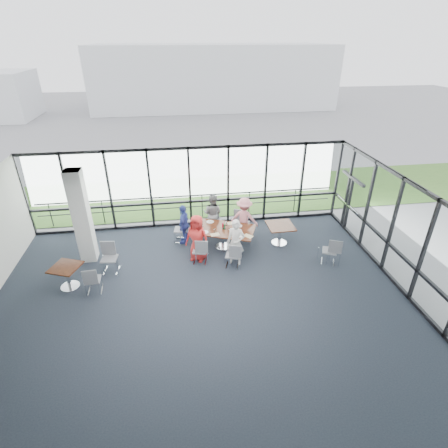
{
  "coord_description": "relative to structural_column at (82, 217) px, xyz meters",
  "views": [
    {
      "loc": [
        -0.48,
        -7.57,
        6.78
      ],
      "look_at": [
        1.02,
        2.79,
        1.1
      ],
      "focal_mm": 28.0,
      "sensor_mm": 36.0,
      "label": 1
    }
  ],
  "objects": [
    {
      "name": "ceiling",
      "position": [
        3.6,
        -3.0,
        1.6
      ],
      "size": [
        12.0,
        10.0,
        0.04
      ],
      "primitive_type": "cube",
      "color": "silver",
      "rests_on": "ground"
    },
    {
      "name": "plate_nl",
      "position": [
        3.95,
        -0.08,
        -0.84
      ],
      "size": [
        0.27,
        0.27,
        0.01
      ],
      "primitive_type": "cylinder",
      "color": "white",
      "rests_on": "main_table"
    },
    {
      "name": "exit_door",
      "position": [
        9.6,
        0.75,
        -0.55
      ],
      "size": [
        0.12,
        1.6,
        2.1
      ],
      "primitive_type": "cube",
      "color": "black",
      "rests_on": "ground"
    },
    {
      "name": "chair_main_end",
      "position": [
        3.14,
        0.73,
        -1.13
      ],
      "size": [
        0.53,
        0.53,
        0.94
      ],
      "primitive_type": null,
      "rotation": [
        0.0,
        0.0,
        -1.73
      ],
      "color": "gray",
      "rests_on": "ground"
    },
    {
      "name": "diner_near_left",
      "position": [
        3.66,
        -0.56,
        -0.78
      ],
      "size": [
        0.96,
        0.84,
        1.65
      ],
      "primitive_type": "imported",
      "rotation": [
        0.0,
        0.0,
        -0.48
      ],
      "color": "red",
      "rests_on": "ground"
    },
    {
      "name": "apron",
      "position": [
        3.6,
        7.0,
        -1.62
      ],
      "size": [
        80.0,
        70.0,
        0.02
      ],
      "primitive_type": "cube",
      "color": "gray",
      "rests_on": "ground"
    },
    {
      "name": "hangar_main",
      "position": [
        7.6,
        29.0,
        1.4
      ],
      "size": [
        24.0,
        10.0,
        6.0
      ],
      "primitive_type": "cube",
      "color": "silver",
      "rests_on": "ground"
    },
    {
      "name": "curtain_wall_back",
      "position": [
        3.6,
        2.0,
        0.0
      ],
      "size": [
        12.0,
        0.1,
        3.2
      ],
      "primitive_type": "cube",
      "color": "white",
      "rests_on": "ground"
    },
    {
      "name": "green_bottle",
      "position": [
        4.67,
        0.06,
        -0.75
      ],
      "size": [
        0.05,
        0.05,
        0.2
      ],
      "primitive_type": "cylinder",
      "color": "#1E6C38",
      "rests_on": "main_table"
    },
    {
      "name": "ketchup_bottle",
      "position": [
        4.64,
        0.17,
        -0.76
      ],
      "size": [
        0.06,
        0.06,
        0.18
      ],
      "primitive_type": "cylinder",
      "color": "#B90017",
      "rests_on": "main_table"
    },
    {
      "name": "tumbler_b",
      "position": [
        4.8,
        -0.22,
        -0.79
      ],
      "size": [
        0.06,
        0.06,
        0.13
      ],
      "primitive_type": "cylinder",
      "color": "white",
      "rests_on": "main_table"
    },
    {
      "name": "condiment_caddy",
      "position": [
        4.66,
        0.08,
        -0.83
      ],
      "size": [
        0.1,
        0.07,
        0.04
      ],
      "primitive_type": "cube",
      "color": "black",
      "rests_on": "main_table"
    },
    {
      "name": "grass_strip",
      "position": [
        3.6,
        5.0,
        -1.59
      ],
      "size": [
        80.0,
        5.0,
        0.01
      ],
      "primitive_type": "cube",
      "color": "#325722",
      "rests_on": "ground"
    },
    {
      "name": "chair_main_fl",
      "position": [
        4.5,
        1.27,
        -1.14
      ],
      "size": [
        0.52,
        0.52,
        0.92
      ],
      "primitive_type": null,
      "rotation": [
        0.0,
        0.0,
        2.95
      ],
      "color": "gray",
      "rests_on": "ground"
    },
    {
      "name": "diner_end",
      "position": [
        3.27,
        0.61,
        -0.85
      ],
      "size": [
        0.72,
        0.99,
        1.51
      ],
      "primitive_type": "imported",
      "rotation": [
        0.0,
        0.0,
        -1.87
      ],
      "color": "#35459E",
      "rests_on": "ground"
    },
    {
      "name": "main_table",
      "position": [
        4.62,
        0.09,
        -0.95
      ],
      "size": [
        2.51,
        1.96,
        0.75
      ],
      "rotation": [
        0.0,
        0.0,
        -0.39
      ],
      "color": "#391C10",
      "rests_on": "ground"
    },
    {
      "name": "menu_b",
      "position": [
        5.41,
        -0.55,
        -0.85
      ],
      "size": [
        0.38,
        0.38,
        0.0
      ],
      "primitive_type": "cube",
      "rotation": [
        0.0,
        0.0,
        -0.79
      ],
      "color": "beige",
      "rests_on": "main_table"
    },
    {
      "name": "chair_main_fr",
      "position": [
        5.5,
        0.95,
        -1.14
      ],
      "size": [
        0.61,
        0.61,
        0.91
      ],
      "primitive_type": null,
      "rotation": [
        0.0,
        0.0,
        2.63
      ],
      "color": "gray",
      "rests_on": "ground"
    },
    {
      "name": "floor",
      "position": [
        3.6,
        -3.0,
        -1.61
      ],
      "size": [
        12.0,
        10.0,
        0.02
      ],
      "primitive_type": "cube",
      "color": "#1E2430",
      "rests_on": "ground"
    },
    {
      "name": "plate_fl",
      "position": [
        4.23,
        0.66,
        -0.84
      ],
      "size": [
        0.27,
        0.27,
        0.01
      ],
      "primitive_type": "cylinder",
      "color": "white",
      "rests_on": "main_table"
    },
    {
      "name": "chair_spare_lb",
      "position": [
        0.82,
        -0.87,
        -1.11
      ],
      "size": [
        0.54,
        0.54,
        0.98
      ],
      "primitive_type": null,
      "rotation": [
        0.0,
        0.0,
        3.02
      ],
      "color": "gray",
      "rests_on": "ground"
    },
    {
      "name": "curtain_wall_right",
      "position": [
        9.6,
        -3.0,
        0.0
      ],
      "size": [
        0.1,
        10.0,
        3.2
      ],
      "primitive_type": "cube",
      "color": "white",
      "rests_on": "ground"
    },
    {
      "name": "plate_end",
      "position": [
        3.71,
        0.42,
        -0.84
      ],
      "size": [
        0.27,
        0.27,
        0.01
      ],
      "primitive_type": "cylinder",
      "color": "white",
      "rests_on": "main_table"
    },
    {
      "name": "side_table_left",
      "position": [
        -0.32,
        -1.52,
        -0.98
      ],
      "size": [
        1.02,
        1.02,
        0.75
      ],
      "rotation": [
        0.0,
        0.0,
        -0.37
      ],
      "color": "#391C10",
      "rests_on": "ground"
    },
    {
      "name": "chair_main_nr",
      "position": [
        4.76,
        -1.16,
        -1.16
      ],
      "size": [
        0.54,
        0.54,
        0.88
      ],
      "primitive_type": null,
      "rotation": [
        0.0,
        0.0,
        -0.31
      ],
      "color": "gray",
      "rests_on": "ground"
    },
    {
      "name": "plate_nr",
      "position": [
        5.15,
        -0.48,
        -0.84
      ],
      "size": [
        0.29,
        0.29,
        0.01
      ],
      "primitive_type": "cylinder",
      "color": "white",
      "rests_on": "main_table"
    },
    {
      "name": "chair_spare_r",
      "position": [
        7.99,
        -1.4,
        -1.14
      ],
      "size": [
        0.6,
        0.6,
        0.93
      ],
      "primitive_type": null,
      "rotation": [
        0.0,
        0.0,
        -0.43
      ],
      "color": "gray",
      "rests_on": "ground"
    },
    {
      "name": "plate_fr",
      "position": [
        5.22,
        0.2,
        -0.84
      ],
      "size": [
        0.24,
        0.24,
        0.01
      ],
      "primitive_type": "cylinder",
      "color": "white",
      "rests_on": "main_table"
    },
    {
      "name": "tumbler_a",
      "position": [
        4.3,
        -0.11,
        -0.79
      ],
      "size": [
        0.06,
        0.06,
        0.13
      ],
      "primitive_type": "cylinder",
      "color": "white",
      "rests_on": "main_table"
    },
    {
      "name": "diner_near_right",
      "position": [
        4.89,
        -0.99,
        -0.79
      ],
      "size": [
        0.7,
        0.61,
        1.61
      ],
      "primitive_type": "imported",
      "rotation": [
        0.0,
        0.0,
        -0.37
      ],
      "color": "silver",
      "rests_on": "ground"
    },
    {
      "name": "side_table_right",
      "position": [
        6.72,
        0.04,
        -0.96
      ],
      "size": [
        0.95,
        0.95,
        0.75
      ],
      "rotation": [
        0.0,
        0.0,
        0.02
      ],
      "color": "#391C10",
      "rests_on": "ground"
    },
    {
      "name": "menu_a",
      "position": [
        4.29,
        -0.28,
        -0.85
      ],
      "size": [
        0.34,
        0.26,
        0.0
      ],
      "primitive_type": "cube",
      "rotation": [
        0.0,
        0.0,
        0.17
      ],
      "color": "beige",
      "rests_on": "main_table"
    },
    {
      "name": "tumbler_c",
      "position": [
        4.77,
        0.32,
        -0.77
      ],
      "size": [
        0.08,
        0.08,
        0.15
      ],
      "primitive_type": "cylinder",
      "color": "white",
      "rests_on": "main_table"
    },
    {
      "name": "guard_rail",
      "position": [
        3.6,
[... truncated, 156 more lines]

